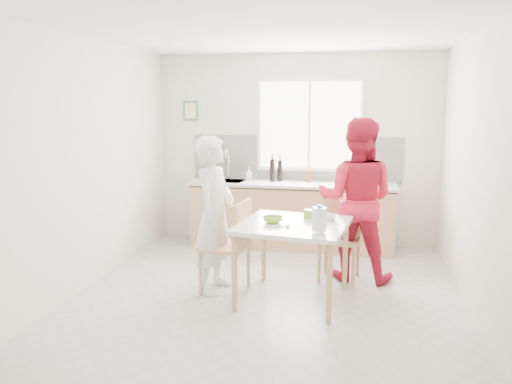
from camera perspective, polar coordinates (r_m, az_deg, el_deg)
ground at (r=5.31m, az=1.25°, el=-12.03°), size 4.50×4.50×0.00m
room_shell at (r=4.93m, az=1.32°, el=5.99°), size 4.50×4.50×4.50m
window at (r=7.11m, az=6.13°, el=7.58°), size 1.50×0.06×1.30m
backsplash at (r=7.18m, az=4.48°, el=3.83°), size 3.00×0.02×0.65m
picture_frame at (r=7.48m, az=-7.48°, el=9.20°), size 0.22×0.03×0.28m
kitchen_counter at (r=7.03m, az=4.07°, el=-2.97°), size 2.84×0.64×1.37m
dining_table at (r=5.06m, az=4.27°, el=-4.49°), size 1.18×1.18×0.81m
chair_left at (r=5.31m, az=-2.85°, el=-5.76°), size 0.52×0.52×1.00m
chair_far at (r=5.82m, az=9.66°, el=-4.70°), size 0.50×0.50×0.96m
person_white at (r=5.31m, az=-4.74°, el=-2.61°), size 0.47×0.65×1.67m
person_red at (r=5.76m, az=11.37°, el=-0.89°), size 0.98×0.81×1.85m
bowl_green at (r=5.04m, az=1.94°, el=-3.19°), size 0.23×0.23×0.06m
bowl_white at (r=5.21m, az=8.19°, el=-2.91°), size 0.23×0.23×0.05m
milk_jug at (r=4.67m, az=7.28°, el=-3.05°), size 0.19×0.14×0.24m
green_box at (r=5.27m, az=6.11°, el=-2.50°), size 0.11×0.11×0.09m
spoon at (r=4.85m, az=2.71°, el=-3.97°), size 0.16×0.05×0.01m
cutting_board at (r=6.85m, az=11.51°, el=0.84°), size 0.38×0.29×0.01m
wine_bottle_a at (r=7.01m, az=1.86°, el=2.51°), size 0.07×0.07×0.32m
wine_bottle_b at (r=7.05m, az=2.75°, el=2.47°), size 0.07×0.07×0.30m
jar_amber at (r=7.03m, az=6.04°, el=1.83°), size 0.06×0.06×0.16m
soap_bottle at (r=7.08m, az=-0.81°, el=2.06°), size 0.10×0.10×0.19m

